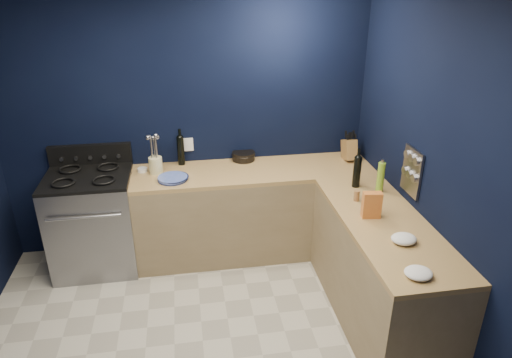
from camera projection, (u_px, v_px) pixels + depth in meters
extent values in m
cube|color=black|center=(187.00, 122.00, 4.44)|extent=(3.50, 0.02, 2.60)
cube|color=black|center=(456.00, 187.00, 3.12)|extent=(0.02, 3.50, 2.60)
cube|color=#877353|center=(254.00, 213.00, 4.60)|extent=(2.30, 0.63, 0.86)
cube|color=brown|center=(254.00, 171.00, 4.41)|extent=(2.30, 0.63, 0.04)
cube|color=#877353|center=(379.00, 273.00, 3.69)|extent=(0.63, 1.67, 0.86)
cube|color=brown|center=(386.00, 224.00, 3.50)|extent=(0.63, 1.67, 0.04)
cube|color=gray|center=(95.00, 223.00, 4.35)|extent=(0.76, 0.66, 0.92)
cube|color=black|center=(89.00, 242.00, 4.07)|extent=(0.59, 0.02, 0.42)
cube|color=black|center=(87.00, 177.00, 4.15)|extent=(0.76, 0.66, 0.03)
cube|color=black|center=(90.00, 155.00, 4.38)|extent=(0.76, 0.06, 0.20)
cube|color=gray|center=(412.00, 172.00, 3.66)|extent=(0.02, 0.28, 0.38)
cube|color=white|center=(189.00, 144.00, 4.51)|extent=(0.09, 0.02, 0.13)
cylinder|color=#3A5BA8|center=(173.00, 178.00, 4.18)|extent=(0.35, 0.35, 0.03)
cylinder|color=white|center=(142.00, 170.00, 4.35)|extent=(0.12, 0.12, 0.04)
cylinder|color=beige|center=(156.00, 165.00, 4.29)|extent=(0.14, 0.14, 0.16)
cylinder|color=black|center=(181.00, 151.00, 4.46)|extent=(0.07, 0.07, 0.28)
cylinder|color=black|center=(243.00, 156.00, 4.60)|extent=(0.29, 0.29, 0.09)
cube|color=brown|center=(349.00, 150.00, 4.60)|extent=(0.11, 0.24, 0.25)
cylinder|color=black|center=(357.00, 172.00, 4.00)|extent=(0.07, 0.07, 0.28)
cylinder|color=#79AC28|center=(381.00, 177.00, 3.92)|extent=(0.07, 0.07, 0.27)
cylinder|color=olive|center=(367.00, 200.00, 3.72)|extent=(0.05, 0.05, 0.09)
cylinder|color=olive|center=(357.00, 196.00, 3.79)|extent=(0.05, 0.05, 0.09)
cube|color=maroon|center=(372.00, 205.00, 3.52)|extent=(0.15, 0.08, 0.21)
ellipsoid|color=white|center=(404.00, 239.00, 3.21)|extent=(0.22, 0.21, 0.06)
ellipsoid|color=white|center=(418.00, 273.00, 2.86)|extent=(0.20, 0.19, 0.05)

